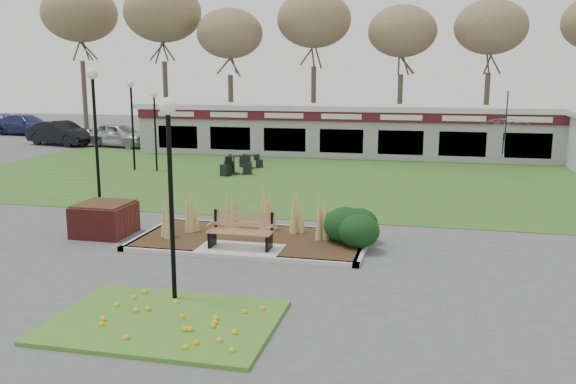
% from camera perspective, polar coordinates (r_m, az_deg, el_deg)
% --- Properties ---
extents(ground, '(100.00, 100.00, 0.00)m').
position_cam_1_polar(ground, '(15.98, -4.63, -5.82)').
color(ground, '#515154').
rests_on(ground, ground).
extents(lawn, '(34.00, 16.00, 0.02)m').
position_cam_1_polar(lawn, '(27.36, 3.02, 1.28)').
color(lawn, '#316520').
rests_on(lawn, ground).
extents(flower_bed, '(4.20, 3.00, 0.16)m').
position_cam_1_polar(flower_bed, '(11.91, -11.51, -11.64)').
color(flower_bed, '#2E7220').
rests_on(flower_bed, ground).
extents(planting_bed, '(6.75, 3.40, 1.27)m').
position_cam_1_polar(planting_bed, '(16.82, 0.91, -3.63)').
color(planting_bed, '#372416').
rests_on(planting_bed, ground).
extents(park_bench, '(1.70, 0.66, 0.93)m').
position_cam_1_polar(park_bench, '(16.05, -4.39, -3.56)').
color(park_bench, olive).
rests_on(park_bench, ground).
extents(brick_planter, '(1.50, 1.50, 0.95)m').
position_cam_1_polar(brick_planter, '(18.49, -16.80, -2.41)').
color(brick_planter, maroon).
rests_on(brick_planter, ground).
extents(food_pavilion, '(24.60, 3.40, 2.90)m').
position_cam_1_polar(food_pavilion, '(34.98, 5.36, 5.79)').
color(food_pavilion, '#98989B').
rests_on(food_pavilion, ground).
extents(tree_backdrop, '(47.24, 5.24, 10.36)m').
position_cam_1_polar(tree_backdrop, '(42.98, 7.06, 15.90)').
color(tree_backdrop, '#47382B').
rests_on(tree_backdrop, ground).
extents(lamp_post_near_left, '(0.40, 0.40, 4.82)m').
position_cam_1_polar(lamp_post_near_left, '(22.70, -17.69, 7.71)').
color(lamp_post_near_left, black).
rests_on(lamp_post_near_left, ground).
extents(lamp_post_near_right, '(0.35, 0.35, 4.17)m').
position_cam_1_polar(lamp_post_near_right, '(12.22, -11.03, 3.40)').
color(lamp_post_near_right, black).
rests_on(lamp_post_near_right, ground).
extents(lamp_post_mid_left, '(0.32, 0.32, 3.82)m').
position_cam_1_polar(lamp_post_mid_left, '(29.80, -12.38, 7.21)').
color(lamp_post_mid_left, black).
rests_on(lamp_post_mid_left, ground).
extents(lamp_post_far_left, '(0.36, 0.36, 4.35)m').
position_cam_1_polar(lamp_post_far_left, '(30.33, -14.43, 7.91)').
color(lamp_post_far_left, black).
rests_on(lamp_post_far_left, ground).
extents(bistro_set_a, '(1.22, 1.09, 0.65)m').
position_cam_1_polar(bistro_set_a, '(30.35, -3.56, 2.67)').
color(bistro_set_a, black).
rests_on(bistro_set_a, ground).
extents(bistro_set_b, '(1.52, 1.59, 0.86)m').
position_cam_1_polar(bistro_set_b, '(28.55, -5.06, 2.26)').
color(bistro_set_b, black).
rests_on(bistro_set_b, ground).
extents(patio_umbrella, '(2.46, 2.50, 2.77)m').
position_cam_1_polar(patio_umbrella, '(29.03, 19.63, 4.70)').
color(patio_umbrella, black).
rests_on(patio_umbrella, ground).
extents(car_silver, '(4.87, 2.84, 1.56)m').
position_cam_1_polar(car_silver, '(40.70, -15.51, 5.18)').
color(car_silver, '#B1B0B5').
rests_on(car_silver, ground).
extents(car_black, '(5.10, 2.85, 1.59)m').
position_cam_1_polar(car_black, '(42.85, -20.46, 5.18)').
color(car_black, black).
rests_on(car_black, ground).
extents(car_blue, '(5.62, 2.91, 1.56)m').
position_cam_1_polar(car_blue, '(51.17, -23.28, 5.79)').
color(car_blue, navy).
rests_on(car_blue, ground).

